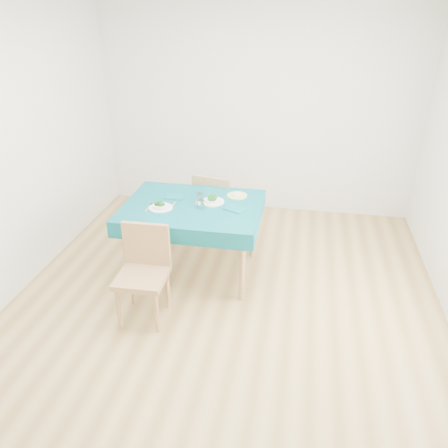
% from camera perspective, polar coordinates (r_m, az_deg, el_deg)
% --- Properties ---
extents(room_shell, '(4.02, 4.52, 2.73)m').
position_cam_1_polar(room_shell, '(3.51, 0.00, 7.26)').
color(room_shell, olive).
rests_on(room_shell, ground).
extents(table, '(1.34, 1.02, 0.76)m').
position_cam_1_polar(table, '(4.46, -4.01, -1.94)').
color(table, '#074C54').
rests_on(table, ground).
extents(chair_near, '(0.43, 0.47, 1.04)m').
position_cam_1_polar(chair_near, '(3.78, -10.82, -5.66)').
color(chair_near, '#967046').
rests_on(chair_near, ground).
extents(chair_far, '(0.51, 0.54, 1.08)m').
position_cam_1_polar(chair_far, '(5.00, -0.85, 3.57)').
color(chair_far, '#967046').
rests_on(chair_far, ground).
extents(bowl_near, '(0.23, 0.23, 0.07)m').
position_cam_1_polar(bowl_near, '(4.23, -8.28, 2.45)').
color(bowl_near, white).
rests_on(bowl_near, table).
extents(bowl_far, '(0.23, 0.23, 0.07)m').
position_cam_1_polar(bowl_far, '(4.32, -1.52, 3.27)').
color(bowl_far, white).
rests_on(bowl_far, table).
extents(fork_near, '(0.04, 0.19, 0.00)m').
position_cam_1_polar(fork_near, '(4.28, -9.82, 2.13)').
color(fork_near, silver).
rests_on(fork_near, table).
extents(knife_near, '(0.02, 0.22, 0.00)m').
position_cam_1_polar(knife_near, '(4.28, -6.76, 2.35)').
color(knife_near, silver).
rests_on(knife_near, table).
extents(fork_far, '(0.03, 0.18, 0.00)m').
position_cam_1_polar(fork_far, '(4.37, -3.53, 3.05)').
color(fork_far, silver).
rests_on(fork_far, table).
extents(knife_far, '(0.08, 0.20, 0.00)m').
position_cam_1_polar(knife_far, '(4.19, 1.50, 2.01)').
color(knife_far, silver).
rests_on(knife_far, table).
extents(napkin_near, '(0.20, 0.14, 0.01)m').
position_cam_1_polar(napkin_near, '(4.47, -6.46, 3.56)').
color(napkin_near, '#0B555D').
rests_on(napkin_near, table).
extents(napkin_far, '(0.24, 0.21, 0.01)m').
position_cam_1_polar(napkin_far, '(4.18, 1.47, 2.00)').
color(napkin_far, '#0B555D').
rests_on(napkin_far, table).
extents(tumbler_center, '(0.07, 0.07, 0.09)m').
position_cam_1_polar(tumbler_center, '(4.34, -3.17, 3.50)').
color(tumbler_center, white).
rests_on(tumbler_center, table).
extents(tumbler_side, '(0.07, 0.07, 0.09)m').
position_cam_1_polar(tumbler_side, '(4.19, -3.04, 2.59)').
color(tumbler_side, white).
rests_on(tumbler_side, table).
extents(side_plate, '(0.21, 0.21, 0.01)m').
position_cam_1_polar(side_plate, '(4.47, 1.72, 3.73)').
color(side_plate, '#C3DC6B').
rests_on(side_plate, table).
extents(bread_slice, '(0.12, 0.12, 0.01)m').
position_cam_1_polar(bread_slice, '(4.47, 1.72, 3.87)').
color(bread_slice, beige).
rests_on(bread_slice, side_plate).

